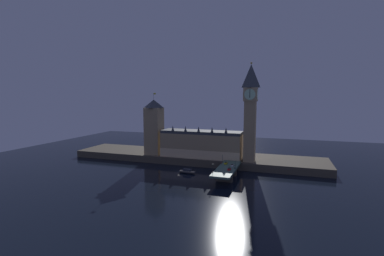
# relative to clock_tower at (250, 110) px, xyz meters

# --- Properties ---
(ground_plane) EXTENTS (400.00, 400.00, 0.00)m
(ground_plane) POSITION_rel_clock_tower_xyz_m (-48.99, -25.78, -46.63)
(ground_plane) COLOR black
(embankment) EXTENTS (220.00, 42.00, 5.98)m
(embankment) POSITION_rel_clock_tower_xyz_m (-48.99, 13.22, -43.64)
(embankment) COLOR #4C4438
(embankment) RESTS_ON ground_plane
(parliament_hall) EXTENTS (67.58, 19.39, 26.56)m
(parliament_hall) POSITION_rel_clock_tower_xyz_m (-40.48, 4.24, -29.60)
(parliament_hall) COLOR tan
(parliament_hall) RESTS_ON embankment
(clock_tower) EXTENTS (10.60, 10.71, 76.60)m
(clock_tower) POSITION_rel_clock_tower_xyz_m (0.00, 0.00, 0.00)
(clock_tower) COLOR tan
(clock_tower) RESTS_ON embankment
(victoria_tower) EXTENTS (13.77, 13.77, 54.02)m
(victoria_tower) POSITION_rel_clock_tower_xyz_m (-83.43, 2.47, -16.52)
(victoria_tower) COLOR tan
(victoria_tower) RESTS_ON embankment
(bridge) EXTENTS (12.96, 46.00, 7.31)m
(bridge) POSITION_rel_clock_tower_xyz_m (-11.66, -30.78, -41.24)
(bridge) COLOR #476656
(bridge) RESTS_ON ground_plane
(car_northbound_lead) EXTENTS (1.98, 4.61, 1.52)m
(car_northbound_lead) POSITION_rel_clock_tower_xyz_m (-14.52, -19.66, -38.61)
(car_northbound_lead) COLOR yellow
(car_northbound_lead) RESTS_ON bridge
(car_southbound_lead) EXTENTS (2.05, 3.87, 1.58)m
(car_southbound_lead) POSITION_rel_clock_tower_xyz_m (-8.81, -35.75, -38.58)
(car_southbound_lead) COLOR red
(car_southbound_lead) RESTS_ON bridge
(car_southbound_trail) EXTENTS (1.89, 3.94, 1.38)m
(car_southbound_trail) POSITION_rel_clock_tower_xyz_m (-8.81, -24.55, -38.68)
(car_southbound_trail) COLOR white
(car_southbound_trail) RESTS_ON bridge
(pedestrian_near_rail) EXTENTS (0.38, 0.38, 1.75)m
(pedestrian_near_rail) POSITION_rel_clock_tower_xyz_m (-17.37, -39.80, -38.39)
(pedestrian_near_rail) COLOR black
(pedestrian_near_rail) RESTS_ON bridge
(pedestrian_mid_walk) EXTENTS (0.38, 0.38, 1.74)m
(pedestrian_mid_walk) POSITION_rel_clock_tower_xyz_m (-5.96, -31.68, -38.40)
(pedestrian_mid_walk) COLOR black
(pedestrian_mid_walk) RESTS_ON bridge
(pedestrian_far_rail) EXTENTS (0.38, 0.38, 1.60)m
(pedestrian_far_rail) POSITION_rel_clock_tower_xyz_m (-17.37, -21.64, -38.48)
(pedestrian_far_rail) COLOR black
(pedestrian_far_rail) RESTS_ON bridge
(street_lamp_near) EXTENTS (1.34, 0.60, 6.25)m
(street_lamp_near) POSITION_rel_clock_tower_xyz_m (-17.77, -45.50, -35.41)
(street_lamp_near) COLOR #2D3333
(street_lamp_near) RESTS_ON bridge
(street_lamp_mid) EXTENTS (1.34, 0.60, 6.38)m
(street_lamp_mid) POSITION_rel_clock_tower_xyz_m (-5.56, -30.78, -35.32)
(street_lamp_mid) COLOR #2D3333
(street_lamp_mid) RESTS_ON bridge
(street_lamp_far) EXTENTS (1.34, 0.60, 6.57)m
(street_lamp_far) POSITION_rel_clock_tower_xyz_m (-17.77, -16.06, -35.21)
(street_lamp_far) COLOR #2D3333
(street_lamp_far) RESTS_ON bridge
(boat_upstream) EXTENTS (13.65, 5.24, 3.33)m
(boat_upstream) POSITION_rel_clock_tower_xyz_m (-41.85, -27.74, -45.41)
(boat_upstream) COLOR #28282D
(boat_upstream) RESTS_ON ground_plane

